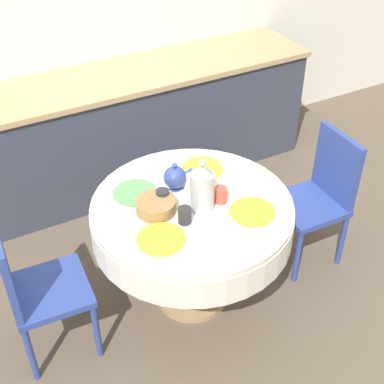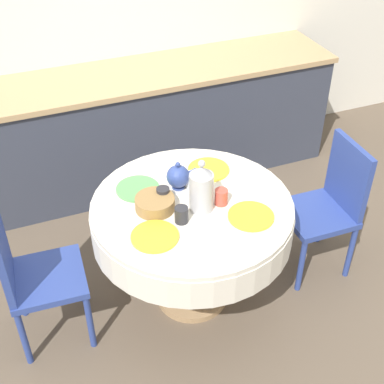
% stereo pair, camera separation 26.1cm
% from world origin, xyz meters
% --- Properties ---
extents(ground_plane, '(12.00, 12.00, 0.00)m').
position_xyz_m(ground_plane, '(0.00, 0.00, 0.00)').
color(ground_plane, brown).
extents(wall_back, '(7.00, 0.05, 2.60)m').
position_xyz_m(wall_back, '(0.00, 1.70, 1.30)').
color(wall_back, silver).
rests_on(wall_back, ground_plane).
extents(kitchen_counter, '(3.24, 0.64, 0.90)m').
position_xyz_m(kitchen_counter, '(0.00, 1.36, 0.45)').
color(kitchen_counter, '#383D4C').
rests_on(kitchen_counter, ground_plane).
extents(dining_table, '(1.12, 1.12, 0.74)m').
position_xyz_m(dining_table, '(0.00, 0.00, 0.61)').
color(dining_table, tan).
rests_on(dining_table, ground_plane).
extents(chair_left, '(0.41, 0.41, 0.90)m').
position_xyz_m(chair_left, '(0.90, -0.02, 0.50)').
color(chair_left, '#2D428E').
rests_on(chair_left, ground_plane).
extents(chair_right, '(0.42, 0.42, 0.90)m').
position_xyz_m(chair_right, '(-0.90, 0.06, 0.50)').
color(chair_right, '#2D428E').
rests_on(chair_right, ground_plane).
extents(plate_near_left, '(0.24, 0.24, 0.01)m').
position_xyz_m(plate_near_left, '(-0.27, -0.18, 0.74)').
color(plate_near_left, yellow).
rests_on(plate_near_left, dining_table).
extents(cup_near_left, '(0.07, 0.07, 0.09)m').
position_xyz_m(cup_near_left, '(-0.11, -0.12, 0.78)').
color(cup_near_left, '#28282D').
rests_on(cup_near_left, dining_table).
extents(plate_near_right, '(0.24, 0.24, 0.01)m').
position_xyz_m(plate_near_right, '(0.25, -0.22, 0.74)').
color(plate_near_right, yellow).
rests_on(plate_near_right, dining_table).
extents(cup_near_right, '(0.07, 0.07, 0.09)m').
position_xyz_m(cup_near_right, '(0.15, -0.06, 0.78)').
color(cup_near_right, '#CC4C3D').
rests_on(cup_near_right, dining_table).
extents(plate_far_left, '(0.24, 0.24, 0.01)m').
position_xyz_m(plate_far_left, '(-0.24, 0.23, 0.74)').
color(plate_far_left, '#5BA85B').
rests_on(plate_far_left, dining_table).
extents(cup_far_left, '(0.07, 0.07, 0.09)m').
position_xyz_m(cup_far_left, '(-0.14, 0.07, 0.78)').
color(cup_far_left, '#28282D').
rests_on(cup_far_left, dining_table).
extents(plate_far_right, '(0.24, 0.24, 0.01)m').
position_xyz_m(plate_far_right, '(0.21, 0.26, 0.74)').
color(plate_far_right, yellow).
rests_on(plate_far_right, dining_table).
extents(cup_far_right, '(0.07, 0.07, 0.09)m').
position_xyz_m(cup_far_right, '(0.06, 0.15, 0.78)').
color(cup_far_right, white).
rests_on(cup_far_right, dining_table).
extents(coffee_carafe, '(0.13, 0.13, 0.31)m').
position_xyz_m(coffee_carafe, '(0.03, -0.06, 0.87)').
color(coffee_carafe, '#B2B2B7').
rests_on(coffee_carafe, dining_table).
extents(teapot, '(0.18, 0.13, 0.17)m').
position_xyz_m(teapot, '(-0.02, 0.17, 0.81)').
color(teapot, '#33478E').
rests_on(teapot, dining_table).
extents(bread_basket, '(0.21, 0.21, 0.07)m').
position_xyz_m(bread_basket, '(-0.20, 0.03, 0.77)').
color(bread_basket, olive).
rests_on(bread_basket, dining_table).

